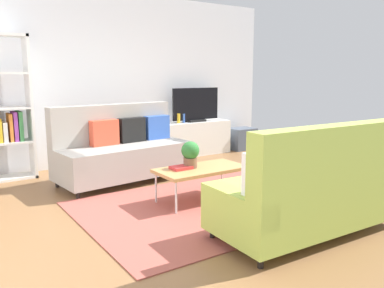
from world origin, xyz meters
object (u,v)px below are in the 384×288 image
at_px(tv_console, 195,138).
at_px(potted_plant, 190,153).
at_px(couch_beige, 122,150).
at_px(vase_0, 168,120).
at_px(tv, 196,105).
at_px(bottle_1, 184,118).
at_px(coffee_table, 201,170).
at_px(bottle_0, 178,118).
at_px(storage_trunk, 242,139).
at_px(table_book_0, 181,168).
at_px(couch_green, 311,191).

relative_size(tv_console, potted_plant, 4.33).
xyz_separation_m(couch_beige, vase_0, (1.37, 1.04, 0.25)).
bearing_deg(potted_plant, tv, 54.37).
relative_size(tv, bottle_1, 5.83).
xyz_separation_m(coffee_table, tv_console, (1.55, 2.41, -0.07)).
xyz_separation_m(couch_beige, potted_plant, (0.29, -1.35, 0.14)).
bearing_deg(bottle_0, storage_trunk, -2.29).
bearing_deg(table_book_0, coffee_table, -16.95).
bearing_deg(tv, bottle_0, -177.13).
height_order(coffee_table, bottle_0, bottle_0).
distance_m(coffee_table, storage_trunk, 3.52).
height_order(couch_beige, coffee_table, couch_beige).
height_order(couch_green, tv, tv).
relative_size(bottle_0, bottle_1, 1.05).
distance_m(tv_console, potted_plant, 2.88).
bearing_deg(coffee_table, table_book_0, 163.05).
bearing_deg(couch_beige, tv, -159.66).
xyz_separation_m(storage_trunk, bottle_1, (-1.39, 0.06, 0.51)).
bearing_deg(bottle_1, tv, 4.01).
bearing_deg(vase_0, couch_beige, -142.79).
height_order(coffee_table, bottle_1, bottle_1).
bearing_deg(couch_beige, tv_console, -159.19).
bearing_deg(potted_plant, bottle_0, 61.23).
bearing_deg(vase_0, storage_trunk, -5.10).
xyz_separation_m(tv, bottle_0, (-0.40, -0.02, -0.22)).
distance_m(tv_console, bottle_1, 0.50).
relative_size(couch_beige, table_book_0, 8.24).
bearing_deg(coffee_table, tv_console, 57.24).
bearing_deg(tv_console, potted_plant, -125.39).
relative_size(table_book_0, bottle_1, 1.40).
xyz_separation_m(couch_beige, storage_trunk, (3.05, 0.89, -0.23)).
height_order(couch_green, bottle_0, couch_green).
bearing_deg(storage_trunk, couch_green, -122.40).
relative_size(tv, table_book_0, 4.17).
height_order(potted_plant, table_book_0, potted_plant).
bearing_deg(coffee_table, couch_green, -78.68).
bearing_deg(potted_plant, table_book_0, -179.66).
height_order(tv_console, bottle_1, bottle_1).
distance_m(couch_green, tv_console, 4.04).
xyz_separation_m(couch_beige, tv_console, (1.95, 0.99, -0.13)).
xyz_separation_m(tv_console, potted_plant, (-1.66, -2.34, 0.28)).
relative_size(couch_green, bottle_1, 11.25).
distance_m(coffee_table, table_book_0, 0.26).
bearing_deg(couch_green, tv, 73.65).
bearing_deg(bottle_1, couch_green, -104.53).
distance_m(tv_console, storage_trunk, 1.11).
bearing_deg(couch_green, bottle_0, 79.15).
height_order(tv_console, bottle_0, bottle_0).
relative_size(storage_trunk, table_book_0, 2.17).
bearing_deg(couch_green, vase_0, 82.00).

